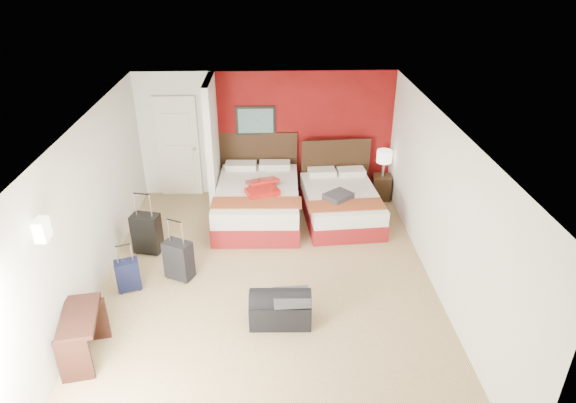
{
  "coord_description": "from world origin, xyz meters",
  "views": [
    {
      "loc": [
        0.06,
        -6.21,
        4.61
      ],
      "look_at": [
        0.34,
        0.8,
        1.0
      ],
      "focal_mm": 31.31,
      "sensor_mm": 36.0,
      "label": 1
    }
  ],
  "objects_px": {
    "table_lamp": "(384,163)",
    "bed_left": "(258,203)",
    "suitcase_charcoal": "(179,261)",
    "desk": "(84,337)",
    "red_suitcase_open": "(263,187)",
    "suitcase_black": "(147,235)",
    "nightstand": "(382,187)",
    "duffel_bag": "(280,309)",
    "bed_right": "(341,205)",
    "suitcase_navy": "(128,277)"
  },
  "relations": [
    {
      "from": "table_lamp",
      "to": "bed_left",
      "type": "bearing_deg",
      "value": -163.42
    },
    {
      "from": "suitcase_charcoal",
      "to": "desk",
      "type": "bearing_deg",
      "value": -91.33
    },
    {
      "from": "red_suitcase_open",
      "to": "suitcase_black",
      "type": "relative_size",
      "value": 1.15
    },
    {
      "from": "bed_left",
      "to": "desk",
      "type": "xyz_separation_m",
      "value": [
        -2.07,
        -3.53,
        0.02
      ]
    },
    {
      "from": "nightstand",
      "to": "suitcase_charcoal",
      "type": "height_order",
      "value": "suitcase_charcoal"
    },
    {
      "from": "duffel_bag",
      "to": "desk",
      "type": "relative_size",
      "value": 1.0
    },
    {
      "from": "table_lamp",
      "to": "suitcase_charcoal",
      "type": "bearing_deg",
      "value": -144.66
    },
    {
      "from": "suitcase_black",
      "to": "suitcase_charcoal",
      "type": "xyz_separation_m",
      "value": [
        0.63,
        -0.76,
        -0.03
      ]
    },
    {
      "from": "red_suitcase_open",
      "to": "duffel_bag",
      "type": "xyz_separation_m",
      "value": [
        0.25,
        -2.83,
        -0.49
      ]
    },
    {
      "from": "nightstand",
      "to": "suitcase_charcoal",
      "type": "xyz_separation_m",
      "value": [
        -3.65,
        -2.59,
        0.05
      ]
    },
    {
      "from": "bed_right",
      "to": "duffel_bag",
      "type": "relative_size",
      "value": 2.27
    },
    {
      "from": "suitcase_navy",
      "to": "nightstand",
      "type": "bearing_deg",
      "value": 14.97
    },
    {
      "from": "bed_left",
      "to": "duffel_bag",
      "type": "height_order",
      "value": "bed_left"
    },
    {
      "from": "nightstand",
      "to": "suitcase_charcoal",
      "type": "relative_size",
      "value": 0.82
    },
    {
      "from": "suitcase_black",
      "to": "desk",
      "type": "height_order",
      "value": "desk"
    },
    {
      "from": "duffel_bag",
      "to": "desk",
      "type": "distance_m",
      "value": 2.49
    },
    {
      "from": "bed_left",
      "to": "suitcase_black",
      "type": "xyz_separation_m",
      "value": [
        -1.81,
        -1.09,
        0.01
      ]
    },
    {
      "from": "bed_left",
      "to": "suitcase_navy",
      "type": "relative_size",
      "value": 4.59
    },
    {
      "from": "bed_right",
      "to": "red_suitcase_open",
      "type": "bearing_deg",
      "value": 177.19
    },
    {
      "from": "nightstand",
      "to": "suitcase_black",
      "type": "distance_m",
      "value": 4.66
    },
    {
      "from": "bed_right",
      "to": "suitcase_charcoal",
      "type": "relative_size",
      "value": 3.12
    },
    {
      "from": "bed_right",
      "to": "suitcase_charcoal",
      "type": "xyz_separation_m",
      "value": [
        -2.72,
        -1.78,
        0.02
      ]
    },
    {
      "from": "bed_right",
      "to": "nightstand",
      "type": "relative_size",
      "value": 3.8
    },
    {
      "from": "suitcase_charcoal",
      "to": "duffel_bag",
      "type": "xyz_separation_m",
      "value": [
        1.52,
        -1.08,
        -0.09
      ]
    },
    {
      "from": "nightstand",
      "to": "suitcase_black",
      "type": "bearing_deg",
      "value": -149.45
    },
    {
      "from": "table_lamp",
      "to": "desk",
      "type": "relative_size",
      "value": 0.65
    },
    {
      "from": "bed_right",
      "to": "suitcase_charcoal",
      "type": "bearing_deg",
      "value": -150.72
    },
    {
      "from": "suitcase_charcoal",
      "to": "table_lamp",
      "type": "bearing_deg",
      "value": 62.07
    },
    {
      "from": "bed_left",
      "to": "nightstand",
      "type": "distance_m",
      "value": 2.59
    },
    {
      "from": "duffel_bag",
      "to": "red_suitcase_open",
      "type": "bearing_deg",
      "value": 96.89
    },
    {
      "from": "nightstand",
      "to": "suitcase_navy",
      "type": "bearing_deg",
      "value": -139.26
    },
    {
      "from": "suitcase_black",
      "to": "table_lamp",
      "type": "bearing_deg",
      "value": 36.74
    },
    {
      "from": "nightstand",
      "to": "suitcase_charcoal",
      "type": "distance_m",
      "value": 4.48
    },
    {
      "from": "bed_left",
      "to": "table_lamp",
      "type": "relative_size",
      "value": 4.02
    },
    {
      "from": "suitcase_navy",
      "to": "duffel_bag",
      "type": "xyz_separation_m",
      "value": [
        2.23,
        -0.81,
        -0.03
      ]
    },
    {
      "from": "desk",
      "to": "suitcase_charcoal",
      "type": "bearing_deg",
      "value": 51.82
    },
    {
      "from": "table_lamp",
      "to": "suitcase_navy",
      "type": "height_order",
      "value": "table_lamp"
    },
    {
      "from": "suitcase_charcoal",
      "to": "suitcase_navy",
      "type": "distance_m",
      "value": 0.76
    },
    {
      "from": "nightstand",
      "to": "duffel_bag",
      "type": "relative_size",
      "value": 0.6
    },
    {
      "from": "duffel_bag",
      "to": "table_lamp",
      "type": "bearing_deg",
      "value": 61.79
    },
    {
      "from": "bed_left",
      "to": "nightstand",
      "type": "height_order",
      "value": "bed_left"
    },
    {
      "from": "suitcase_black",
      "to": "suitcase_charcoal",
      "type": "bearing_deg",
      "value": -36.49
    },
    {
      "from": "red_suitcase_open",
      "to": "suitcase_black",
      "type": "distance_m",
      "value": 2.18
    },
    {
      "from": "bed_left",
      "to": "suitcase_navy",
      "type": "height_order",
      "value": "bed_left"
    },
    {
      "from": "bed_left",
      "to": "bed_right",
      "type": "height_order",
      "value": "bed_left"
    },
    {
      "from": "suitcase_navy",
      "to": "desk",
      "type": "xyz_separation_m",
      "value": [
        -0.18,
        -1.4,
        0.11
      ]
    },
    {
      "from": "red_suitcase_open",
      "to": "suitcase_charcoal",
      "type": "height_order",
      "value": "red_suitcase_open"
    },
    {
      "from": "suitcase_black",
      "to": "desk",
      "type": "distance_m",
      "value": 2.45
    },
    {
      "from": "suitcase_black",
      "to": "suitcase_navy",
      "type": "bearing_deg",
      "value": -80.46
    },
    {
      "from": "suitcase_black",
      "to": "suitcase_navy",
      "type": "xyz_separation_m",
      "value": [
        -0.07,
        -1.04,
        -0.1
      ]
    }
  ]
}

